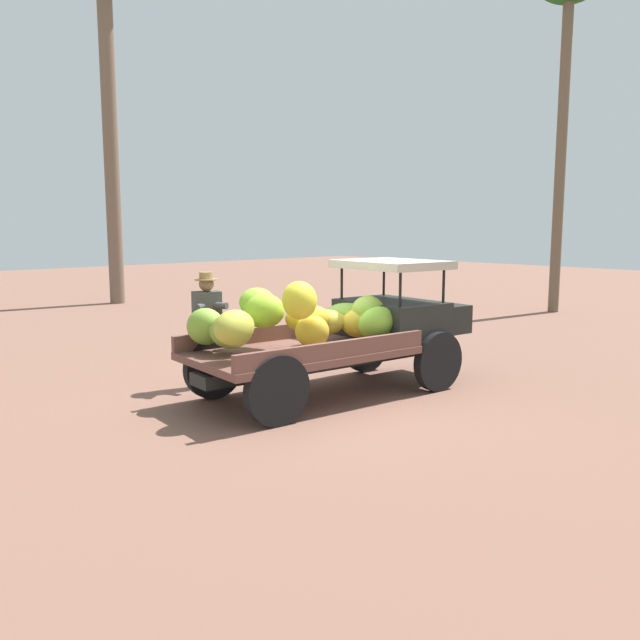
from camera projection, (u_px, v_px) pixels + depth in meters
name	position (u px, v px, depth m)	size (l,w,h in m)	color
ground_plane	(315.00, 396.00, 9.35)	(60.00, 60.00, 0.00)	#845A4A
truck	(343.00, 328.00, 9.44)	(4.56, 2.18, 1.88)	black
farmer	(207.00, 322.00, 9.79)	(0.54, 0.50, 1.71)	#515D70
loose_banana_bunch	(235.00, 360.00, 11.07)	(0.57, 0.34, 0.28)	#91C02C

